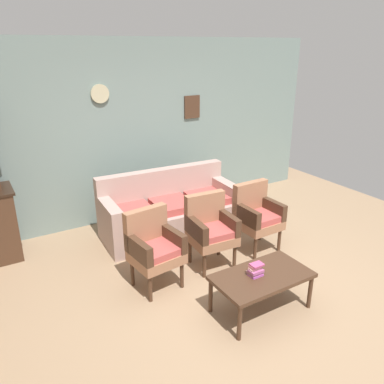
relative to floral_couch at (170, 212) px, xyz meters
name	(u,v)px	position (x,y,z in m)	size (l,w,h in m)	color
ground_plane	(243,294)	(-0.02, -1.75, -0.33)	(7.68, 7.68, 0.00)	#997A5B
wall_back_with_decor	(140,131)	(-0.02, 0.88, 1.03)	(6.40, 0.09, 2.70)	gray
floral_couch	(170,212)	(0.00, 0.00, 0.00)	(2.00, 0.91, 0.90)	tan
armchair_row_middle	(154,246)	(-0.77, -1.07, 0.17)	(0.57, 0.55, 0.90)	#9E6B4C
armchair_by_doorway	(210,228)	(0.02, -1.02, 0.17)	(0.56, 0.53, 0.90)	#9E6B4C
armchair_near_cabinet	(257,214)	(0.77, -1.00, 0.17)	(0.53, 0.50, 0.90)	#9E6B4C
coffee_table	(262,278)	(-0.03, -2.05, 0.05)	(1.00, 0.56, 0.42)	#472D1E
book_stack_on_table	(256,270)	(-0.10, -2.02, 0.15)	(0.15, 0.12, 0.13)	#B555AC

